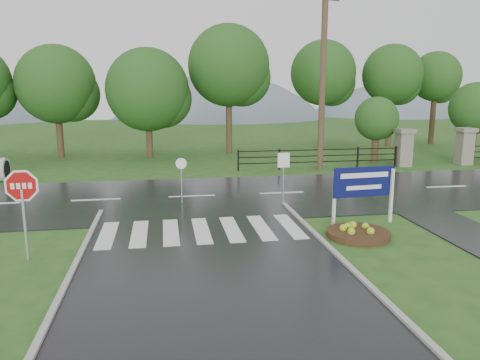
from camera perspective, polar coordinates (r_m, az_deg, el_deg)
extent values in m
plane|color=#29531B|center=(10.86, -2.45, -14.29)|extent=(120.00, 120.00, 0.00)
cube|color=black|center=(20.31, -5.88, -2.09)|extent=(90.00, 8.00, 0.04)
cube|color=#232326|center=(17.42, 24.83, -5.38)|extent=(2.20, 11.00, 0.04)
cube|color=silver|center=(15.55, -15.87, -6.46)|extent=(0.50, 2.80, 0.02)
cube|color=silver|center=(15.46, -12.16, -6.37)|extent=(0.50, 2.80, 0.02)
cube|color=silver|center=(15.44, -8.43, -6.26)|extent=(0.50, 2.80, 0.02)
cube|color=silver|center=(15.48, -4.71, -6.13)|extent=(0.50, 2.80, 0.02)
cube|color=silver|center=(15.59, -1.03, -5.97)|extent=(0.50, 2.80, 0.02)
cube|color=silver|center=(15.76, 2.59, -5.78)|extent=(0.50, 2.80, 0.02)
cube|color=silver|center=(15.99, 6.12, -5.59)|extent=(0.50, 2.80, 0.02)
cube|color=gray|center=(29.59, 19.32, 3.52)|extent=(0.80, 0.80, 2.00)
cube|color=#6B6659|center=(29.47, 19.46, 5.68)|extent=(1.00, 1.00, 0.24)
cube|color=gray|center=(31.70, 25.69, 3.52)|extent=(0.80, 0.80, 2.00)
cube|color=#6B6659|center=(31.59, 25.86, 5.53)|extent=(1.00, 1.00, 0.24)
cube|color=black|center=(27.56, 9.59, 2.21)|extent=(9.50, 0.05, 0.05)
cube|color=black|center=(27.51, 9.62, 2.93)|extent=(9.50, 0.05, 0.05)
cube|color=black|center=(27.46, 9.64, 3.65)|extent=(9.50, 0.05, 0.05)
cube|color=black|center=(26.38, -0.21, 2.40)|extent=(0.08, 0.08, 1.20)
cube|color=black|center=(29.41, 18.41, 2.75)|extent=(0.08, 0.08, 1.20)
cube|color=black|center=(32.04, 26.36, 2.81)|extent=(0.08, 0.08, 1.20)
sphere|color=slate|center=(78.43, -2.31, -4.95)|extent=(48.00, 48.00, 48.00)
sphere|color=slate|center=(85.30, 16.68, -1.09)|extent=(36.00, 36.00, 36.00)
cube|color=#939399|center=(14.04, -24.73, -5.02)|extent=(0.06, 0.06, 1.99)
cylinder|color=white|center=(13.80, -25.09, -0.64)|extent=(1.19, 0.03, 1.19)
cylinder|color=#A80B0D|center=(13.79, -25.11, -0.65)|extent=(1.04, 0.04, 1.04)
cube|color=silver|center=(16.34, 11.43, -2.14)|extent=(0.10, 0.10, 1.90)
cube|color=silver|center=(17.19, 17.97, -1.81)|extent=(0.10, 0.10, 1.90)
cube|color=#0B104B|center=(16.63, 14.87, -0.21)|extent=(2.28, 0.28, 1.05)
cube|color=white|center=(16.55, 14.97, 0.57)|extent=(1.80, 0.18, 0.17)
cube|color=white|center=(16.63, 14.89, -0.88)|extent=(1.33, 0.14, 0.14)
cylinder|color=#332111|center=(15.39, 14.22, -6.40)|extent=(2.00, 2.00, 0.20)
cube|color=#939399|center=(18.61, 5.28, -0.15)|extent=(0.04, 0.04, 2.01)
cube|color=white|center=(18.44, 5.35, 2.42)|extent=(0.48, 0.04, 0.58)
cylinder|color=#939399|center=(18.99, -7.13, -0.34)|extent=(0.05, 0.05, 1.76)
cylinder|color=white|center=(18.83, -7.19, 2.01)|extent=(0.44, 0.08, 0.44)
cylinder|color=#473523|center=(26.71, 10.04, 11.90)|extent=(0.34, 0.34, 10.07)
cylinder|color=#3D2B1C|center=(30.39, 16.14, 4.19)|extent=(0.39, 0.39, 2.30)
sphere|color=#1C4816|center=(30.25, 16.31, 7.21)|extent=(2.67, 2.67, 2.67)
cylinder|color=#3D2B1C|center=(33.79, 26.51, 4.54)|extent=(0.48, 0.48, 2.79)
sphere|color=#1C4816|center=(33.65, 26.80, 7.83)|extent=(3.28, 3.28, 3.28)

